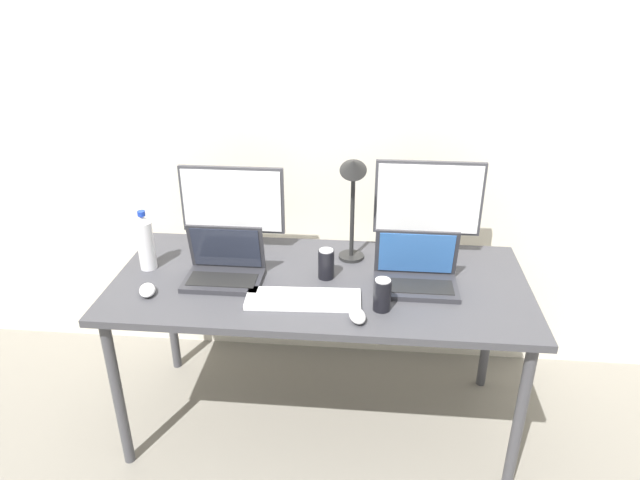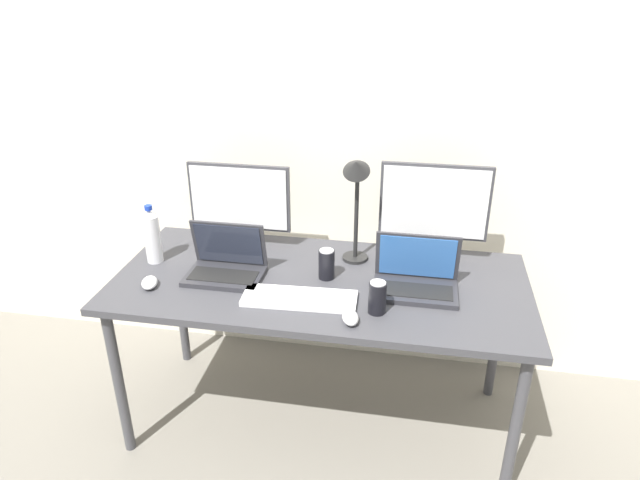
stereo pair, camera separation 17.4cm
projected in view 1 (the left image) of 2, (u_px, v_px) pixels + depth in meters
ground_plane at (320, 418)px, 2.65m from camera, size 16.00×16.00×0.00m
wall_back at (332, 110)px, 2.61m from camera, size 7.00×0.08×2.60m
work_desk at (320, 293)px, 2.35m from camera, size 1.68×0.76×0.74m
monitor_left at (233, 205)px, 2.50m from camera, size 0.46×0.17×0.38m
monitor_center at (428, 204)px, 2.44m from camera, size 0.46×0.18×0.43m
laptop_silver at (224, 267)px, 2.31m from camera, size 0.31×0.21×0.22m
laptop_secondary at (416, 273)px, 2.27m from camera, size 0.33×0.21×0.22m
keyboard_main at (303, 299)px, 2.17m from camera, size 0.44×0.17×0.02m
mouse_by_keyboard at (357, 316)px, 2.05m from camera, size 0.08×0.11×0.04m
mouse_by_laptop at (147, 290)px, 2.22m from camera, size 0.09×0.12×0.03m
water_bottle at (146, 242)px, 2.37m from camera, size 0.07×0.07×0.26m
soda_can_near_keyboard at (326, 264)px, 2.32m from camera, size 0.07×0.07×0.13m
soda_can_by_laptop at (382, 295)px, 2.10m from camera, size 0.07×0.07×0.13m
desk_lamp at (353, 188)px, 2.32m from camera, size 0.11×0.18×0.50m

